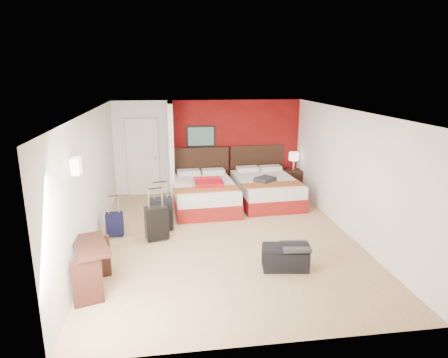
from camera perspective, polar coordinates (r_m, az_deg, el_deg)
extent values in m
plane|color=#D4AE82|center=(7.97, 0.20, -8.48)|extent=(6.50, 6.50, 0.00)
cube|color=white|center=(10.71, -2.29, 4.67)|extent=(5.00, 0.04, 2.50)
cube|color=white|center=(7.63, -18.73, -0.45)|extent=(0.04, 6.50, 2.50)
cube|color=black|center=(10.58, -3.36, 6.18)|extent=(0.78, 0.03, 0.58)
cube|color=white|center=(6.02, -20.62, 1.76)|extent=(0.12, 0.20, 0.24)
cube|color=maroon|center=(10.79, 1.70, 4.75)|extent=(3.50, 0.04, 2.50)
cube|color=silver|center=(10.03, -7.62, 3.83)|extent=(0.12, 1.20, 2.50)
cube|color=silver|center=(10.68, -11.65, 3.10)|extent=(0.82, 0.06, 2.05)
cube|color=white|center=(9.61, -2.92, -2.32)|extent=(1.58, 2.17, 0.63)
cube|color=silver|center=(10.06, 6.07, -1.61)|extent=(1.56, 2.14, 0.62)
cube|color=#A70E18|center=(9.42, -2.29, -0.33)|extent=(0.66, 0.90, 0.11)
cube|color=#333337|center=(9.66, 5.98, -0.07)|extent=(0.59, 0.58, 0.11)
cube|color=black|center=(11.02, 9.92, -0.25)|extent=(0.49, 0.49, 0.63)
cylinder|color=silver|center=(10.88, 10.05, 2.56)|extent=(0.32, 0.32, 0.48)
cube|color=black|center=(7.87, -9.72, -6.49)|extent=(0.48, 0.36, 0.65)
cube|color=black|center=(8.32, -9.05, -5.17)|extent=(0.49, 0.35, 0.66)
cube|color=black|center=(8.25, -15.50, -6.48)|extent=(0.35, 0.22, 0.46)
cube|color=black|center=(6.81, 8.86, -11.21)|extent=(0.80, 0.50, 0.38)
cube|color=#333438|center=(6.72, 10.30, -9.58)|extent=(0.50, 0.43, 0.06)
cube|color=black|center=(6.33, -18.51, -12.06)|extent=(0.72, 1.02, 0.77)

